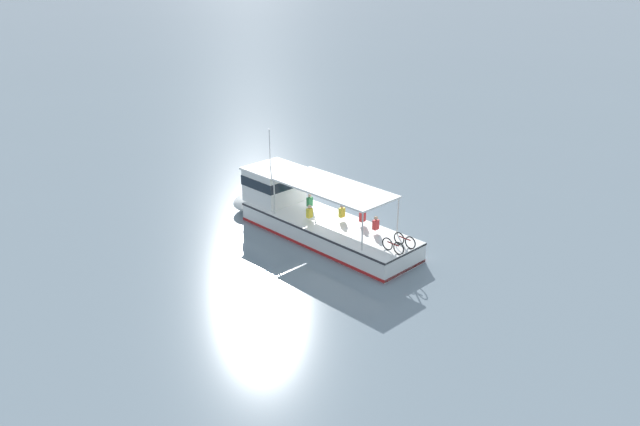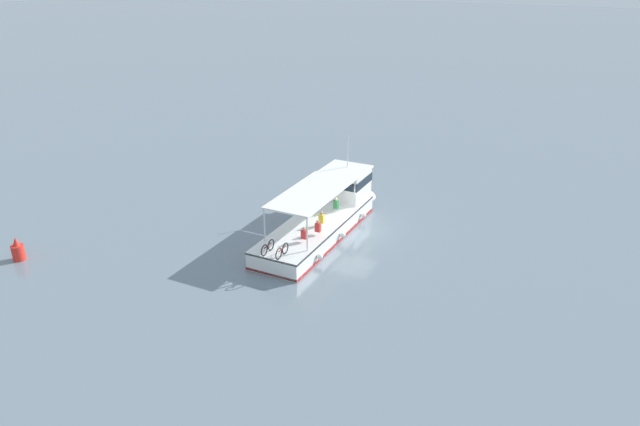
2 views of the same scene
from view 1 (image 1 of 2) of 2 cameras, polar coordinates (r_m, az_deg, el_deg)
The scene contains 2 objects.
ground_plane at distance 37.20m, azimuth 0.70°, elevation -0.70°, with size 400.00×400.00×0.00m, color slate.
ferry_main at distance 35.47m, azimuth -1.14°, elevation -0.12°, with size 3.67×12.90×5.32m.
Camera 1 is at (24.05, 24.27, 14.72)m, focal length 35.68 mm.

